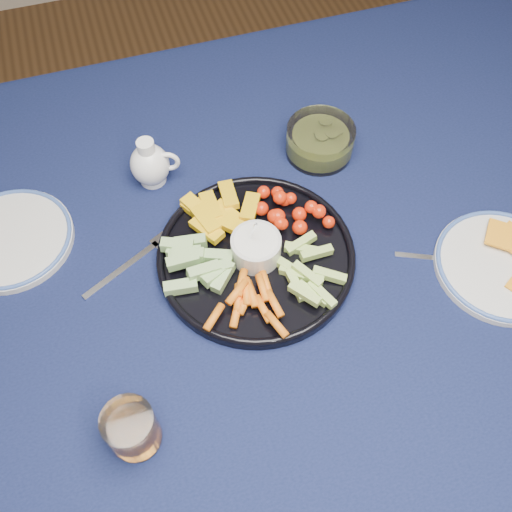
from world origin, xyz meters
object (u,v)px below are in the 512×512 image
object	(u,v)px
dining_table	(256,262)
crudite_platter	(255,254)
side_plate_extra	(11,239)
creamer_pitcher	(150,164)
pickle_bowl	(320,142)
juice_tumbler	(133,430)
cheese_plate	(502,264)

from	to	relation	value
dining_table	crudite_platter	xyz separation A→B (m)	(-0.02, -0.05, 0.11)
side_plate_extra	creamer_pitcher	bearing A→B (deg)	13.41
creamer_pitcher	side_plate_extra	world-z (taller)	creamer_pitcher
pickle_bowl	juice_tumbler	distance (m)	0.61
dining_table	creamer_pitcher	xyz separation A→B (m)	(-0.14, 0.18, 0.13)
creamer_pitcher	pickle_bowl	world-z (taller)	creamer_pitcher
cheese_plate	side_plate_extra	distance (m)	0.83
crudite_platter	pickle_bowl	size ratio (longest dim) A/B	2.59
pickle_bowl	side_plate_extra	bearing A→B (deg)	-176.53
crudite_platter	side_plate_extra	bearing A→B (deg)	157.15
pickle_bowl	juice_tumbler	bearing A→B (deg)	-135.68
crudite_platter	dining_table	bearing A→B (deg)	69.97
creamer_pitcher	cheese_plate	distance (m)	0.63
dining_table	juice_tumbler	distance (m)	0.40
side_plate_extra	crudite_platter	bearing A→B (deg)	-22.85
creamer_pitcher	juice_tumbler	xyz separation A→B (m)	(-0.12, -0.46, -0.01)
cheese_plate	juice_tumbler	distance (m)	0.64
juice_tumbler	crudite_platter	bearing A→B (deg)	43.00
dining_table	side_plate_extra	xyz separation A→B (m)	(-0.40, 0.11, 0.10)
side_plate_extra	pickle_bowl	bearing A→B (deg)	3.47
dining_table	crudite_platter	distance (m)	0.12
crudite_platter	creamer_pitcher	bearing A→B (deg)	118.90
crudite_platter	pickle_bowl	xyz separation A→B (m)	(0.19, 0.20, 0.01)
pickle_bowl	juice_tumbler	size ratio (longest dim) A/B	1.51
cheese_plate	side_plate_extra	world-z (taller)	cheese_plate
pickle_bowl	cheese_plate	distance (m)	0.39
cheese_plate	creamer_pitcher	bearing A→B (deg)	144.47
creamer_pitcher	dining_table	bearing A→B (deg)	-51.28
creamer_pitcher	juice_tumbler	world-z (taller)	creamer_pitcher
creamer_pitcher	pickle_bowl	bearing A→B (deg)	-4.97
creamer_pitcher	crudite_platter	bearing A→B (deg)	-61.10
crudite_platter	juice_tumbler	size ratio (longest dim) A/B	3.92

